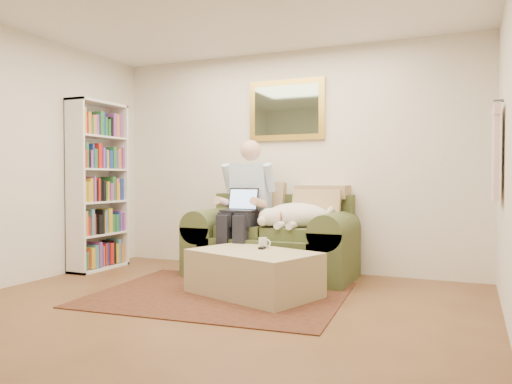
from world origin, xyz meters
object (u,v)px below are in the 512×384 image
Objects in this scene: seated_man at (244,208)px; sleeping_dog at (297,216)px; laptop at (241,205)px; bookshelf at (98,186)px; coffee_mug at (263,243)px; ottoman at (253,273)px; sofa at (272,248)px.

seated_man is 2.04× the size of sleeping_dog.
bookshelf is (-1.81, -0.17, 0.20)m from laptop.
sleeping_dog is at bearing 7.13° from seated_man.
ottoman is at bearing -90.99° from coffee_mug.
sofa is at bearing 104.38° from coffee_mug.
sleeping_dog is at bearing 13.64° from laptop.
sleeping_dog is 0.67m from coffee_mug.
ottoman is at bearing -12.72° from bookshelf.
seated_man is 1.33× the size of ottoman.
seated_man is at bearing -148.55° from sofa.
laptop reaches higher than coffee_mug.
bookshelf is at bearing 167.28° from ottoman.
seated_man is (-0.27, -0.17, 0.45)m from sofa.
ottoman is at bearing -79.16° from sofa.
laptop is (0.00, -0.07, 0.04)m from seated_man.
seated_man is 0.08m from laptop.
coffee_mug reaches higher than ottoman.
sleeping_dog is 0.37× the size of bookshelf.
laptop is 3.51× the size of coffee_mug.
ottoman is 0.57× the size of bookshelf.
bookshelf is (-2.26, 0.29, 0.53)m from coffee_mug.
coffee_mug is 0.05× the size of bookshelf.
laptop is at bearing 5.49° from bookshelf.
bookshelf is at bearing -172.32° from seated_man.
ottoman is at bearing -59.26° from seated_man.
laptop is at bearing 123.25° from ottoman.
bookshelf reaches higher than coffee_mug.
sleeping_dog is at bearing -15.74° from sofa.
coffee_mug is (0.18, -0.70, 0.15)m from sofa.
bookshelf reaches higher than sleeping_dog.
coffee_mug is (0.45, -0.53, -0.30)m from seated_man.
sofa reaches higher than ottoman.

